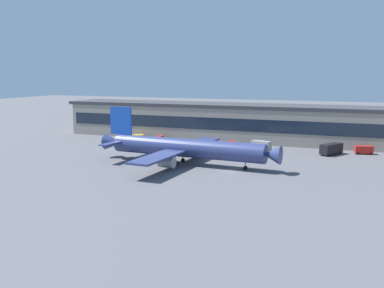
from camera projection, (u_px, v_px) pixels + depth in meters
ground_plane at (230, 171)px, 108.85m from camera, size 600.00×600.00×0.00m
terminal_building at (272, 123)px, 155.33m from camera, size 162.14×18.64×13.25m
airliner at (183, 148)px, 116.89m from camera, size 52.06×44.56×14.94m
stair_truck at (261, 146)px, 135.23m from camera, size 6.44×4.09×3.55m
pushback_tractor at (137, 137)px, 161.70m from camera, size 5.21×5.25×1.75m
baggage_tug at (232, 144)px, 145.32m from camera, size 2.99×4.03×1.85m
belt_loader at (159, 138)px, 156.43m from camera, size 2.53×6.55×1.95m
fuel_truck at (332, 148)px, 131.16m from camera, size 6.53×8.70×3.35m
crew_van at (364, 149)px, 131.91m from camera, size 5.60×3.49×2.55m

